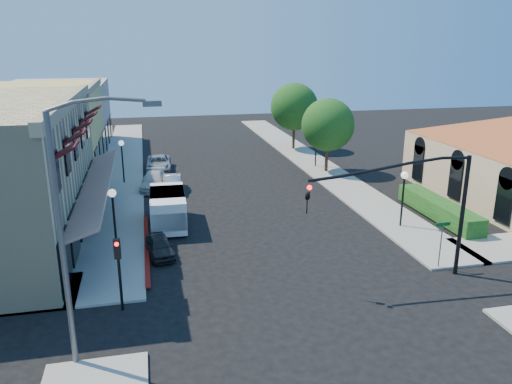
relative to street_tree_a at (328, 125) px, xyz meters
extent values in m
plane|color=black|center=(-8.80, -22.00, -4.19)|extent=(120.00, 120.00, 0.00)
cube|color=gray|center=(-17.55, 5.00, -4.13)|extent=(3.50, 50.00, 0.12)
cube|color=gray|center=(-0.05, 5.00, -4.13)|extent=(3.50, 50.00, 0.12)
cube|color=maroon|center=(-15.70, -14.00, -4.19)|extent=(0.25, 10.00, 0.06)
cube|color=tan|center=(-19.45, -11.00, 3.61)|extent=(0.50, 18.20, 0.60)
cube|color=#561416|center=(-18.40, -11.00, -1.14)|extent=(1.75, 17.00, 0.67)
cube|color=#4B0F13|center=(-18.75, -18.00, 2.36)|extent=(1.02, 1.50, 0.60)
cube|color=#4B0F13|center=(-18.75, -14.60, 2.36)|extent=(1.02, 1.50, 0.60)
cube|color=#4B0F13|center=(-18.75, -11.20, 2.36)|extent=(1.02, 1.50, 0.60)
cube|color=#4B0F13|center=(-18.75, -7.80, 2.36)|extent=(1.02, 1.50, 0.60)
cube|color=#4B0F13|center=(-18.75, -4.40, 2.36)|extent=(1.02, 1.50, 0.60)
cube|color=black|center=(-19.25, -18.50, -2.59)|extent=(0.12, 2.60, 2.60)
cube|color=black|center=(-19.25, -15.10, -2.59)|extent=(0.12, 2.60, 2.60)
cube|color=black|center=(-19.25, -11.70, -2.59)|extent=(0.12, 2.60, 2.60)
cube|color=black|center=(-19.25, -8.30, -2.59)|extent=(0.12, 2.60, 2.60)
cube|color=black|center=(-19.25, -4.90, -2.59)|extent=(0.12, 2.60, 2.60)
cube|color=#D2BA5E|center=(-24.30, 4.00, -0.39)|extent=(10.00, 12.00, 7.60)
cube|color=tan|center=(-24.30, 16.00, -0.69)|extent=(10.00, 12.00, 7.00)
cube|color=black|center=(5.65, -15.50, -2.39)|extent=(0.12, 1.40, 2.80)
cube|color=black|center=(5.65, -10.50, -2.39)|extent=(0.12, 1.40, 2.80)
cube|color=black|center=(5.65, -5.50, -2.39)|extent=(0.12, 1.40, 2.80)
cube|color=#164714|center=(2.90, -13.00, -4.19)|extent=(1.40, 8.00, 1.10)
cylinder|color=#342314|center=(0.00, 0.00, -3.14)|extent=(0.28, 0.28, 2.10)
sphere|color=#164714|center=(0.00, 0.00, 0.01)|extent=(4.56, 4.56, 4.56)
cylinder|color=#342314|center=(0.00, 10.00, -3.06)|extent=(0.28, 0.28, 2.27)
sphere|color=#164714|center=(0.00, 10.00, 0.36)|extent=(4.94, 4.94, 4.94)
cylinder|color=black|center=(-0.80, -20.50, -1.19)|extent=(0.20, 0.20, 6.00)
cylinder|color=black|center=(-4.70, -20.50, 1.41)|extent=(7.80, 0.14, 0.14)
imported|color=black|center=(-8.60, -20.50, 0.51)|extent=(0.20, 0.16, 1.00)
sphere|color=#FF0C0C|center=(-8.60, -20.68, 0.81)|extent=(0.22, 0.22, 0.22)
cylinder|color=black|center=(-16.80, -20.50, -2.69)|extent=(0.12, 0.12, 3.00)
cube|color=black|center=(-16.80, -20.65, -1.29)|extent=(0.28, 0.22, 0.85)
sphere|color=#FF0C0C|center=(-16.80, -20.77, -1.04)|extent=(0.18, 0.18, 0.18)
cylinder|color=#595B5E|center=(-18.30, -24.00, 0.31)|extent=(0.20, 0.20, 9.00)
cylinder|color=#595B5E|center=(-16.80, -24.00, 5.06)|extent=(3.00, 0.12, 0.12)
cube|color=#595B5E|center=(-15.10, -24.00, 4.96)|extent=(0.60, 0.25, 0.18)
cylinder|color=#595B5E|center=(-1.30, -19.80, -2.94)|extent=(0.06, 0.06, 2.50)
cube|color=#0C591E|center=(-1.30, -19.80, -1.79)|extent=(0.80, 0.04, 0.18)
cylinder|color=black|center=(-17.30, -14.00, -2.59)|extent=(0.12, 0.12, 3.20)
sphere|color=white|center=(-17.30, -14.00, -0.84)|extent=(0.44, 0.44, 0.44)
cylinder|color=black|center=(-17.30, 0.00, -2.59)|extent=(0.12, 0.12, 3.20)
sphere|color=white|center=(-17.30, 0.00, -0.84)|extent=(0.44, 0.44, 0.44)
cylinder|color=black|center=(-0.30, -14.00, -2.59)|extent=(0.12, 0.12, 3.20)
sphere|color=white|center=(-0.30, -14.00, -0.84)|extent=(0.44, 0.44, 0.44)
cylinder|color=black|center=(-0.30, 2.00, -2.59)|extent=(0.12, 0.12, 3.20)
sphere|color=white|center=(-0.30, 2.00, -0.84)|extent=(0.44, 0.44, 0.44)
cube|color=white|center=(-14.30, -10.53, -3.04)|extent=(2.22, 4.88, 1.97)
cube|color=white|center=(-14.36, -12.61, -3.15)|extent=(2.05, 0.72, 1.10)
cube|color=black|center=(-14.35, -12.22, -2.60)|extent=(1.87, 0.16, 0.99)
cube|color=black|center=(-14.29, -10.20, -2.55)|extent=(2.19, 2.91, 0.99)
cylinder|color=black|center=(-15.28, -12.14, -3.83)|extent=(0.29, 0.73, 0.72)
cylinder|color=black|center=(-15.18, -8.86, -3.83)|extent=(0.29, 0.73, 0.72)
cylinder|color=black|center=(-13.42, -12.20, -3.83)|extent=(0.29, 0.73, 0.72)
cylinder|color=black|center=(-13.32, -8.91, -3.83)|extent=(0.29, 0.73, 0.72)
imported|color=black|center=(-15.00, -15.04, -3.66)|extent=(1.68, 3.30, 1.08)
imported|color=#AEAFB3|center=(-13.60, -3.00, -3.58)|extent=(1.50, 3.81, 1.23)
imported|color=silver|center=(-15.00, -2.00, -3.56)|extent=(2.35, 4.57, 1.27)
imported|color=#A2A4A7|center=(-14.38, 4.00, -3.55)|extent=(2.36, 4.71, 1.28)
camera|label=1|loc=(-15.36, -40.33, 6.82)|focal=35.00mm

